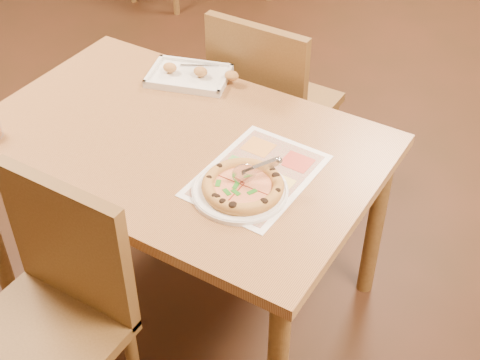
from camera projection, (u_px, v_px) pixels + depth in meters
The scene contains 8 objects.
dining_table at pixel (177, 160), 2.21m from camera, with size 1.30×0.85×0.72m.
chair_near at pixel (53, 294), 1.86m from camera, with size 0.42×0.42×0.47m.
chair_far at pixel (267, 93), 2.64m from camera, with size 0.42×0.42×0.47m.
plate at pixel (240, 191), 1.94m from camera, with size 0.28×0.28×0.02m, color white.
pizza at pixel (243, 186), 1.93m from camera, with size 0.24×0.24×0.04m.
pizza_cutter at pixel (256, 169), 1.91m from camera, with size 0.11×0.10×0.08m.
appetizer_tray at pixel (191, 76), 2.42m from camera, with size 0.35×0.27×0.06m.
menu at pixel (257, 175), 2.01m from camera, with size 0.30×0.42×0.01m, color white.
Camera 1 is at (1.08, -1.37, 2.00)m, focal length 50.00 mm.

